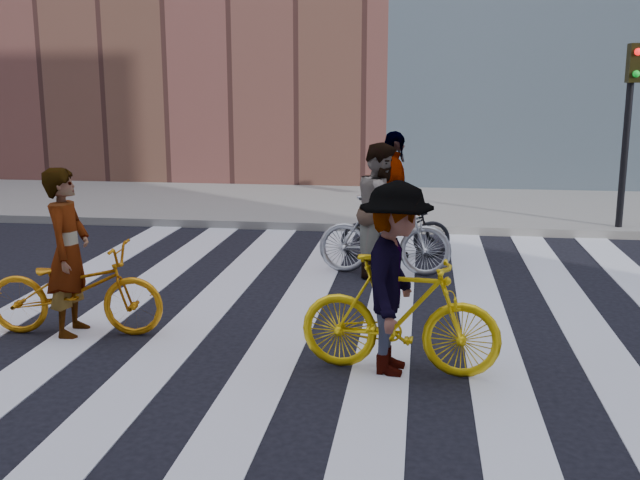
% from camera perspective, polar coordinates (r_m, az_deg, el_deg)
% --- Properties ---
extents(ground, '(100.00, 100.00, 0.00)m').
position_cam_1_polar(ground, '(8.80, 1.63, -5.89)').
color(ground, black).
rests_on(ground, ground).
extents(sidewalk_far, '(100.00, 5.00, 0.15)m').
position_cam_1_polar(sidewalk_far, '(16.07, 4.53, 2.58)').
color(sidewalk_far, gray).
rests_on(sidewalk_far, ground).
extents(zebra_crosswalk, '(8.25, 10.00, 0.01)m').
position_cam_1_polar(zebra_crosswalk, '(8.80, 1.63, -5.85)').
color(zebra_crosswalk, silver).
rests_on(zebra_crosswalk, ground).
extents(traffic_signal, '(0.22, 0.42, 3.33)m').
position_cam_1_polar(traffic_signal, '(14.10, 22.54, 9.40)').
color(traffic_signal, black).
rests_on(traffic_signal, ground).
extents(bike_yellow_left, '(1.97, 0.83, 1.01)m').
position_cam_1_polar(bike_yellow_left, '(8.52, -18.16, -3.58)').
color(bike_yellow_left, orange).
rests_on(bike_yellow_left, ground).
extents(bike_silver_mid, '(1.91, 0.63, 1.13)m').
position_cam_1_polar(bike_silver_mid, '(10.62, 4.95, 0.35)').
color(bike_silver_mid, '#A5A9AF').
rests_on(bike_silver_mid, ground).
extents(bike_yellow_right, '(1.93, 0.73, 1.13)m').
position_cam_1_polar(bike_yellow_right, '(7.07, 6.10, -5.69)').
color(bike_yellow_right, yellow).
rests_on(bike_yellow_right, ground).
extents(bike_dark_rear, '(1.80, 0.96, 0.90)m').
position_cam_1_polar(bike_dark_rear, '(11.63, 5.80, 0.77)').
color(bike_dark_rear, black).
rests_on(bike_dark_rear, ground).
extents(rider_left, '(0.49, 0.70, 1.82)m').
position_cam_1_polar(rider_left, '(8.45, -18.64, -0.89)').
color(rider_left, slate).
rests_on(rider_left, ground).
extents(rider_mid, '(0.76, 0.95, 1.88)m').
position_cam_1_polar(rider_mid, '(10.55, 4.71, 2.34)').
color(rider_mid, slate).
rests_on(rider_mid, ground).
extents(rider_right, '(0.80, 1.24, 1.82)m').
position_cam_1_polar(rider_right, '(6.97, 5.75, -2.97)').
color(rider_right, slate).
rests_on(rider_right, ground).
extents(rider_rear, '(0.73, 1.23, 1.97)m').
position_cam_1_polar(rider_rear, '(11.54, 5.60, 3.39)').
color(rider_rear, slate).
rests_on(rider_rear, ground).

